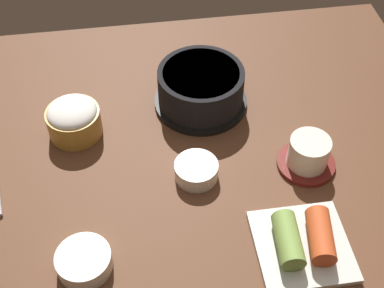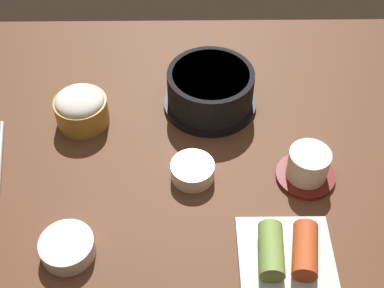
% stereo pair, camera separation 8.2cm
% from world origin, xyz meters
% --- Properties ---
extents(dining_table, '(1.00, 0.76, 0.02)m').
position_xyz_m(dining_table, '(0.00, 0.00, 0.01)').
color(dining_table, '#56331E').
rests_on(dining_table, ground).
extents(stone_pot, '(0.17, 0.17, 0.08)m').
position_xyz_m(stone_pot, '(0.06, 0.11, 0.06)').
color(stone_pot, black).
rests_on(stone_pot, dining_table).
extents(rice_bowl, '(0.10, 0.10, 0.07)m').
position_xyz_m(rice_bowl, '(-0.18, 0.07, 0.05)').
color(rice_bowl, '#B78C38').
rests_on(rice_bowl, dining_table).
extents(tea_cup_with_saucer, '(0.10, 0.10, 0.06)m').
position_xyz_m(tea_cup_with_saucer, '(0.21, -0.07, 0.05)').
color(tea_cup_with_saucer, maroon).
rests_on(tea_cup_with_saucer, dining_table).
extents(banchan_cup_center, '(0.07, 0.07, 0.03)m').
position_xyz_m(banchan_cup_center, '(0.02, -0.07, 0.04)').
color(banchan_cup_center, white).
rests_on(banchan_cup_center, dining_table).
extents(kimchi_plate, '(0.14, 0.14, 0.05)m').
position_xyz_m(kimchi_plate, '(0.16, -0.23, 0.04)').
color(kimchi_plate, silver).
rests_on(kimchi_plate, dining_table).
extents(side_bowl_near, '(0.08, 0.08, 0.03)m').
position_xyz_m(side_bowl_near, '(-0.17, -0.21, 0.04)').
color(side_bowl_near, white).
rests_on(side_bowl_near, dining_table).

